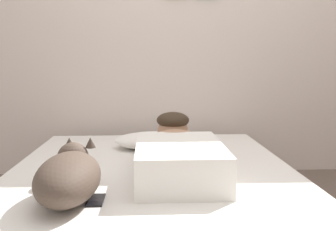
# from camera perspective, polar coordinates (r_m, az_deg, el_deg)

# --- Properties ---
(back_wall) EXTENTS (4.41, 0.12, 2.50)m
(back_wall) POSITION_cam_1_polar(r_m,az_deg,el_deg) (3.26, 3.34, 13.56)
(back_wall) COLOR silver
(back_wall) RESTS_ON ground
(bed) EXTENTS (1.58, 2.03, 0.36)m
(bed) POSITION_cam_1_polar(r_m,az_deg,el_deg) (2.14, -2.32, -12.70)
(bed) COLOR #4C4742
(bed) RESTS_ON ground
(pillow) EXTENTS (0.52, 0.32, 0.11)m
(pillow) POSITION_cam_1_polar(r_m,az_deg,el_deg) (2.56, -2.14, -3.74)
(pillow) COLOR white
(pillow) RESTS_ON bed
(person_lying) EXTENTS (0.43, 0.92, 0.27)m
(person_lying) POSITION_cam_1_polar(r_m,az_deg,el_deg) (2.01, 1.39, -5.46)
(person_lying) COLOR white
(person_lying) RESTS_ON bed
(dog) EXTENTS (0.26, 0.57, 0.21)m
(dog) POSITION_cam_1_polar(r_m,az_deg,el_deg) (1.66, -14.57, -8.62)
(dog) COLOR #4C3D33
(dog) RESTS_ON bed
(coffee_cup) EXTENTS (0.12, 0.09, 0.07)m
(coffee_cup) POSITION_cam_1_polar(r_m,az_deg,el_deg) (2.49, 3.93, -4.47)
(coffee_cup) COLOR #D84C47
(coffee_cup) RESTS_ON bed
(cell_phone) EXTENTS (0.07, 0.14, 0.01)m
(cell_phone) POSITION_cam_1_polar(r_m,az_deg,el_deg) (1.65, -10.77, -12.32)
(cell_phone) COLOR black
(cell_phone) RESTS_ON bed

